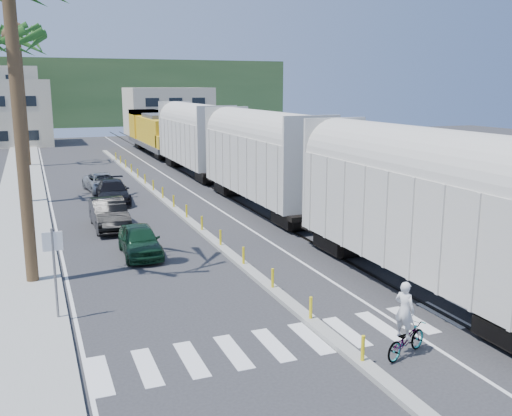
{
  "coord_description": "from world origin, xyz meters",
  "views": [
    {
      "loc": [
        -7.69,
        -15.82,
        7.22
      ],
      "look_at": [
        1.27,
        6.83,
        2.0
      ],
      "focal_mm": 40.0,
      "sensor_mm": 36.0,
      "label": 1
    }
  ],
  "objects_px": {
    "street_sign": "(54,261)",
    "car_lead": "(140,240)",
    "cyclist": "(406,333)",
    "car_second": "(109,214)"
  },
  "relations": [
    {
      "from": "street_sign",
      "to": "car_lead",
      "type": "height_order",
      "value": "street_sign"
    },
    {
      "from": "car_lead",
      "to": "street_sign",
      "type": "bearing_deg",
      "value": -119.15
    },
    {
      "from": "street_sign",
      "to": "car_lead",
      "type": "distance_m",
      "value": 7.35
    },
    {
      "from": "cyclist",
      "to": "street_sign",
      "type": "bearing_deg",
      "value": 33.51
    },
    {
      "from": "car_lead",
      "to": "cyclist",
      "type": "bearing_deg",
      "value": -66.01
    },
    {
      "from": "car_lead",
      "to": "cyclist",
      "type": "xyz_separation_m",
      "value": [
        5.0,
        -12.13,
        -0.01
      ]
    },
    {
      "from": "car_second",
      "to": "cyclist",
      "type": "relative_size",
      "value": 2.17
    },
    {
      "from": "car_lead",
      "to": "cyclist",
      "type": "height_order",
      "value": "cyclist"
    },
    {
      "from": "car_second",
      "to": "cyclist",
      "type": "xyz_separation_m",
      "value": [
        5.59,
        -17.54,
        -0.11
      ]
    },
    {
      "from": "street_sign",
      "to": "car_second",
      "type": "height_order",
      "value": "street_sign"
    }
  ]
}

